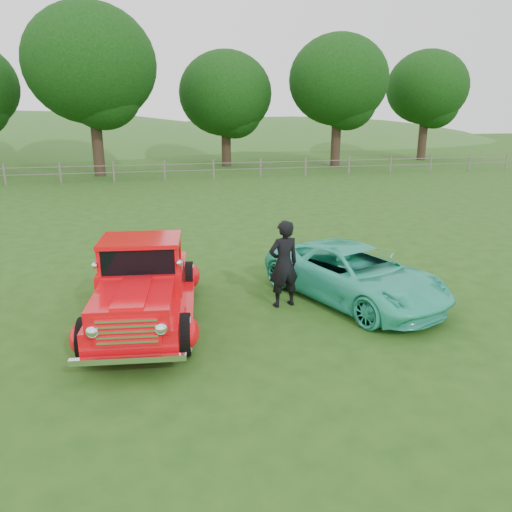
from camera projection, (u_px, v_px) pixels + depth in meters
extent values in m
plane|color=#224A13|center=(223.00, 328.00, 9.90)|extent=(140.00, 140.00, 0.00)
ellipsoid|color=#2E6625|center=(5.00, 186.00, 61.67)|extent=(84.00, 60.00, 18.00)
ellipsoid|color=#2E6625|center=(290.00, 166.00, 73.23)|extent=(72.00, 52.00, 14.00)
cube|color=#686058|center=(165.00, 171.00, 30.31)|extent=(48.00, 0.04, 0.04)
cube|color=#686058|center=(164.00, 164.00, 30.19)|extent=(48.00, 0.04, 0.04)
cylinder|color=#302118|center=(97.00, 138.00, 31.73)|extent=(0.70, 0.70, 4.84)
ellipsoid|color=black|center=(91.00, 64.00, 30.48)|extent=(8.00, 8.00, 7.20)
cylinder|color=#302118|center=(226.00, 141.00, 37.55)|extent=(0.70, 0.70, 3.74)
ellipsoid|color=black|center=(225.00, 93.00, 36.58)|extent=(6.80, 6.80, 6.12)
cylinder|color=#302118|center=(336.00, 136.00, 37.30)|extent=(0.70, 0.70, 4.40)
ellipsoid|color=black|center=(338.00, 80.00, 36.16)|extent=(7.20, 7.20, 6.48)
cylinder|color=#302118|center=(423.00, 135.00, 42.06)|extent=(0.70, 0.70, 4.18)
ellipsoid|color=black|center=(427.00, 87.00, 40.98)|extent=(6.60, 6.60, 5.94)
cylinder|color=black|center=(87.00, 339.00, 8.58)|extent=(0.33, 0.78, 0.76)
cylinder|color=black|center=(184.00, 334.00, 8.75)|extent=(0.33, 0.78, 0.76)
cylinder|color=black|center=(116.00, 280.00, 11.54)|extent=(0.33, 0.78, 0.76)
cylinder|color=black|center=(188.00, 277.00, 11.71)|extent=(0.33, 0.78, 0.76)
cube|color=red|center=(145.00, 294.00, 10.09)|extent=(2.10, 4.76, 0.44)
ellipsoid|color=red|center=(82.00, 337.00, 8.56)|extent=(0.50, 0.79, 0.54)
ellipsoid|color=red|center=(188.00, 332.00, 8.75)|extent=(0.50, 0.79, 0.54)
ellipsoid|color=red|center=(113.00, 278.00, 11.52)|extent=(0.50, 0.79, 0.54)
ellipsoid|color=red|center=(191.00, 276.00, 11.70)|extent=(0.50, 0.79, 0.54)
cube|color=red|center=(133.00, 305.00, 8.50)|extent=(1.51, 1.75, 0.42)
cube|color=red|center=(143.00, 277.00, 9.88)|extent=(1.75, 1.53, 0.44)
cube|color=black|center=(141.00, 254.00, 9.74)|extent=(1.57, 1.28, 0.50)
cube|color=red|center=(140.00, 240.00, 9.66)|extent=(1.65, 1.39, 0.08)
cube|color=red|center=(150.00, 258.00, 11.27)|extent=(1.40, 2.08, 0.45)
cube|color=white|center=(127.00, 332.00, 7.76)|extent=(1.07, 0.23, 0.50)
cube|color=white|center=(128.00, 360.00, 7.79)|extent=(1.80, 0.31, 0.10)
cube|color=white|center=(155.00, 266.00, 12.44)|extent=(1.71, 0.30, 0.10)
imported|color=#32C8A4|center=(355.00, 274.00, 11.19)|extent=(3.61, 4.93, 1.24)
imported|color=black|center=(284.00, 264.00, 10.77)|extent=(0.78, 0.59, 1.93)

